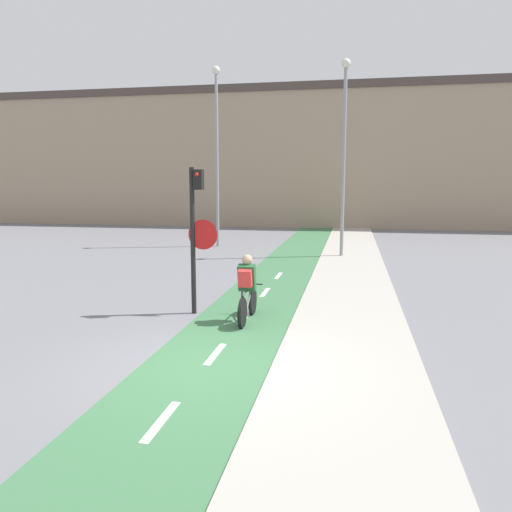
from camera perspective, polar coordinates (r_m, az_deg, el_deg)
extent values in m
plane|color=slate|center=(8.36, -5.61, -12.34)|extent=(120.00, 120.00, 0.00)
cube|color=#3D7047|center=(8.36, -5.62, -12.28)|extent=(2.10, 60.00, 0.02)
cube|color=white|center=(6.62, -10.79, -18.04)|extent=(0.12, 1.10, 0.00)
cube|color=white|center=(8.81, -4.68, -11.09)|extent=(0.12, 1.10, 0.00)
cube|color=white|center=(11.12, -1.20, -6.91)|extent=(0.12, 1.10, 0.00)
cube|color=white|center=(13.51, 1.03, -4.18)|extent=(0.12, 1.10, 0.00)
cube|color=white|center=(15.93, 2.58, -2.26)|extent=(0.12, 1.10, 0.00)
cube|color=#A8A399|center=(8.04, 10.38, -13.11)|extent=(2.40, 60.00, 0.05)
cube|color=gray|center=(35.50, 7.39, 10.65)|extent=(60.00, 5.00, 8.86)
cube|color=#473D38|center=(36.00, 7.53, 18.11)|extent=(60.00, 5.20, 0.50)
cylinder|color=black|center=(11.25, -7.23, 1.63)|extent=(0.11, 0.11, 3.29)
cube|color=black|center=(11.13, -6.59, 8.66)|extent=(0.20, 0.20, 0.44)
sphere|color=red|center=(11.03, -6.77, 9.24)|extent=(0.09, 0.09, 0.09)
cone|color=red|center=(11.16, -6.10, 2.44)|extent=(0.67, 0.01, 0.67)
cone|color=silver|center=(11.17, -6.09, 2.44)|extent=(0.60, 0.02, 0.60)
cylinder|color=gray|center=(23.39, -4.47, 10.71)|extent=(0.14, 0.14, 7.85)
sphere|color=silver|center=(23.90, -4.59, 20.42)|extent=(0.36, 0.36, 0.36)
cylinder|color=gray|center=(20.26, 9.97, 10.32)|extent=(0.14, 0.14, 7.39)
sphere|color=silver|center=(20.75, 10.25, 20.87)|extent=(0.36, 0.36, 0.36)
cylinder|color=black|center=(10.25, -1.58, -6.56)|extent=(0.07, 0.63, 0.63)
cylinder|color=black|center=(11.28, -0.39, -5.18)|extent=(0.07, 0.63, 0.63)
cylinder|color=slate|center=(10.92, -0.73, -4.74)|extent=(0.04, 0.69, 0.39)
cylinder|color=slate|center=(10.44, -1.29, -5.27)|extent=(0.04, 0.36, 0.41)
cylinder|color=slate|center=(10.72, -0.91, -3.92)|extent=(0.04, 1.00, 0.07)
cylinder|color=slate|center=(10.45, -1.33, -6.32)|extent=(0.04, 0.41, 0.05)
cylinder|color=black|center=(11.19, -0.39, -3.22)|extent=(0.46, 0.03, 0.03)
cube|color=#235B33|center=(10.55, -1.05, -2.49)|extent=(0.36, 0.31, 0.59)
sphere|color=tan|center=(10.52, -1.01, -0.42)|extent=(0.22, 0.22, 0.22)
cylinder|color=#232328|center=(10.62, -1.61, -4.76)|extent=(0.04, 0.07, 0.39)
cylinder|color=#232328|center=(10.58, -0.55, -4.80)|extent=(0.04, 0.07, 0.39)
cube|color=red|center=(10.37, -1.26, -2.56)|extent=(0.28, 0.23, 0.39)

